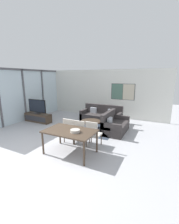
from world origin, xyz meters
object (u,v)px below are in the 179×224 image
at_px(dining_chair_left, 70,129).
at_px(fruit_bowl, 75,131).
at_px(tv_console, 38,118).
at_px(television, 37,107).
at_px(sofa_main, 101,116).
at_px(dining_chair_centre, 81,131).
at_px(coffee_table, 91,123).
at_px(dining_chair_right, 93,133).
at_px(dining_table, 70,133).
at_px(sofa_side, 114,126).

relative_size(dining_chair_left, fruit_bowl, 3.17).
distance_m(tv_console, television, 0.61).
distance_m(sofa_main, dining_chair_centre, 3.02).
bearing_deg(television, coffee_table, 4.86).
height_order(dining_chair_left, dining_chair_right, same).
bearing_deg(coffee_table, dining_chair_right, -62.04).
height_order(television, dining_chair_centre, television).
bearing_deg(dining_chair_right, dining_chair_left, -177.15).
bearing_deg(television, dining_table, -31.15).
bearing_deg(dining_chair_centre, dining_chair_left, 178.54).
relative_size(tv_console, dining_table, 0.98).
relative_size(television, dining_table, 0.73).
xyz_separation_m(dining_chair_left, dining_chair_right, (0.90, 0.04, 0.00)).
distance_m(television, dining_chair_left, 3.35).
relative_size(sofa_side, fruit_bowl, 5.32).
xyz_separation_m(sofa_side, fruit_bowl, (-0.44, -2.49, 0.52)).
relative_size(dining_chair_left, dining_chair_right, 1.00).
height_order(television, dining_chair_left, television).
xyz_separation_m(sofa_main, sofa_side, (1.08, -1.22, -0.00)).
relative_size(sofa_side, dining_chair_right, 1.68).
bearing_deg(coffee_table, television, -175.14).
bearing_deg(television, sofa_main, 27.20).
distance_m(tv_console, coffee_table, 3.06).
xyz_separation_m(tv_console, dining_chair_centre, (3.46, -1.42, 0.28)).
relative_size(tv_console, dining_chair_centre, 1.68).
relative_size(sofa_side, coffee_table, 1.65).
distance_m(sofa_main, fruit_bowl, 3.80).
relative_size(tv_console, coffee_table, 1.66).
height_order(sofa_side, fruit_bowl, sofa_side).
xyz_separation_m(tv_console, dining_chair_right, (3.91, -1.36, 0.28)).
relative_size(tv_console, television, 1.35).
bearing_deg(dining_table, dining_chair_left, 123.12).
height_order(television, dining_chair_right, television).
distance_m(television, dining_chair_centre, 3.76).
distance_m(coffee_table, dining_chair_right, 1.85).
distance_m(tv_console, fruit_bowl, 4.31).
bearing_deg(television, dining_chair_right, -19.20).
relative_size(television, dining_chair_left, 1.24).
relative_size(tv_console, fruit_bowl, 5.34).
xyz_separation_m(dining_chair_left, dining_chair_centre, (0.45, -0.01, 0.00)).
bearing_deg(fruit_bowl, sofa_side, 79.91).
xyz_separation_m(dining_chair_left, fruit_bowl, (0.67, -0.74, 0.30)).
xyz_separation_m(television, sofa_main, (3.05, 1.57, -0.56)).
height_order(sofa_side, dining_chair_right, dining_chair_right).
bearing_deg(fruit_bowl, tv_console, 149.86).
xyz_separation_m(coffee_table, dining_chair_right, (0.86, -1.62, 0.22)).
relative_size(dining_table, dining_chair_right, 1.71).
bearing_deg(coffee_table, dining_chair_centre, -76.18).
bearing_deg(coffee_table, dining_table, -80.05).
height_order(sofa_main, dining_chair_right, dining_chair_right).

